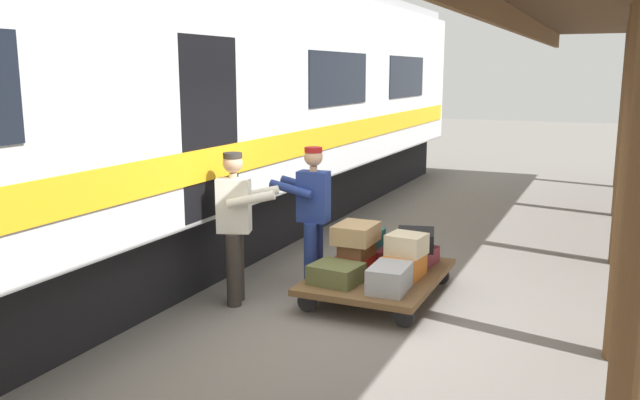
{
  "coord_description": "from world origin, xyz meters",
  "views": [
    {
      "loc": [
        -2.13,
        6.23,
        2.57
      ],
      "look_at": [
        0.83,
        -0.4,
        1.15
      ],
      "focal_mm": 37.09,
      "sensor_mm": 36.0,
      "label": 1
    }
  ],
  "objects_px": {
    "suitcase_maroon_trunk": "(369,252)",
    "train_car": "(105,114)",
    "suitcase_gray_aluminum": "(390,278)",
    "porter_in_overalls": "(312,213)",
    "suitcase_tan_vintage": "(356,233)",
    "suitcase_teal_softside": "(368,238)",
    "suitcase_orange_carryall": "(404,266)",
    "suitcase_black_hardshell": "(416,239)",
    "luggage_cart": "(378,277)",
    "suitcase_red_plastic": "(353,263)",
    "porter_by_door": "(236,223)",
    "suitcase_cream_canvas": "(407,244)",
    "suitcase_burgundy_valise": "(417,257)",
    "suitcase_olive_duffel": "(336,274)",
    "suitcase_brown_leather": "(357,249)"
  },
  "relations": [
    {
      "from": "train_car",
      "to": "suitcase_teal_softside",
      "type": "bearing_deg",
      "value": -158.03
    },
    {
      "from": "train_car",
      "to": "suitcase_gray_aluminum",
      "type": "relative_size",
      "value": 38.51
    },
    {
      "from": "suitcase_black_hardshell",
      "to": "porter_in_overalls",
      "type": "xyz_separation_m",
      "value": [
        1.12,
        0.53,
        0.34
      ]
    },
    {
      "from": "suitcase_red_plastic",
      "to": "suitcase_black_hardshell",
      "type": "bearing_deg",
      "value": -137.52
    },
    {
      "from": "suitcase_maroon_trunk",
      "to": "suitcase_black_hardshell",
      "type": "distance_m",
      "value": 0.63
    },
    {
      "from": "suitcase_orange_carryall",
      "to": "suitcase_brown_leather",
      "type": "xyz_separation_m",
      "value": [
        0.58,
        -0.0,
        0.12
      ]
    },
    {
      "from": "train_car",
      "to": "luggage_cart",
      "type": "distance_m",
      "value": 3.79
    },
    {
      "from": "suitcase_burgundy_valise",
      "to": "suitcase_black_hardshell",
      "type": "relative_size",
      "value": 1.01
    },
    {
      "from": "suitcase_teal_softside",
      "to": "porter_by_door",
      "type": "relative_size",
      "value": 0.23
    },
    {
      "from": "train_car",
      "to": "suitcase_teal_softside",
      "type": "relative_size",
      "value": 55.01
    },
    {
      "from": "suitcase_cream_canvas",
      "to": "suitcase_tan_vintage",
      "type": "distance_m",
      "value": 0.61
    },
    {
      "from": "suitcase_olive_duffel",
      "to": "suitcase_black_hardshell",
      "type": "bearing_deg",
      "value": -118.95
    },
    {
      "from": "suitcase_burgundy_valise",
      "to": "suitcase_orange_carryall",
      "type": "relative_size",
      "value": 1.14
    },
    {
      "from": "train_car",
      "to": "suitcase_black_hardshell",
      "type": "relative_size",
      "value": 40.15
    },
    {
      "from": "suitcase_black_hardshell",
      "to": "suitcase_brown_leather",
      "type": "bearing_deg",
      "value": 44.18
    },
    {
      "from": "suitcase_brown_leather",
      "to": "suitcase_cream_canvas",
      "type": "bearing_deg",
      "value": -179.04
    },
    {
      "from": "suitcase_teal_softside",
      "to": "porter_by_door",
      "type": "bearing_deg",
      "value": 50.68
    },
    {
      "from": "suitcase_orange_carryall",
      "to": "porter_in_overalls",
      "type": "bearing_deg",
      "value": -0.27
    },
    {
      "from": "suitcase_burgundy_valise",
      "to": "suitcase_tan_vintage",
      "type": "relative_size",
      "value": 1.0
    },
    {
      "from": "suitcase_teal_softside",
      "to": "suitcase_brown_leather",
      "type": "bearing_deg",
      "value": 94.6
    },
    {
      "from": "luggage_cart",
      "to": "suitcase_orange_carryall",
      "type": "height_order",
      "value": "suitcase_orange_carryall"
    },
    {
      "from": "suitcase_burgundy_valise",
      "to": "suitcase_tan_vintage",
      "type": "distance_m",
      "value": 0.86
    },
    {
      "from": "porter_by_door",
      "to": "suitcase_cream_canvas",
      "type": "bearing_deg",
      "value": -153.96
    },
    {
      "from": "suitcase_gray_aluminum",
      "to": "suitcase_teal_softside",
      "type": "xyz_separation_m",
      "value": [
        0.61,
        -1.02,
        0.13
      ]
    },
    {
      "from": "suitcase_maroon_trunk",
      "to": "suitcase_brown_leather",
      "type": "bearing_deg",
      "value": 94.17
    },
    {
      "from": "suitcase_orange_carryall",
      "to": "porter_in_overalls",
      "type": "xyz_separation_m",
      "value": [
        1.15,
        -0.01,
        0.51
      ]
    },
    {
      "from": "suitcase_tan_vintage",
      "to": "porter_in_overalls",
      "type": "distance_m",
      "value": 0.6
    },
    {
      "from": "suitcase_olive_duffel",
      "to": "porter_by_door",
      "type": "bearing_deg",
      "value": 15.44
    },
    {
      "from": "suitcase_maroon_trunk",
      "to": "suitcase_brown_leather",
      "type": "height_order",
      "value": "suitcase_brown_leather"
    },
    {
      "from": "suitcase_gray_aluminum",
      "to": "suitcase_black_hardshell",
      "type": "bearing_deg",
      "value": -88.55
    },
    {
      "from": "suitcase_burgundy_valise",
      "to": "suitcase_maroon_trunk",
      "type": "relative_size",
      "value": 0.91
    },
    {
      "from": "porter_in_overalls",
      "to": "porter_by_door",
      "type": "relative_size",
      "value": 1.0
    },
    {
      "from": "suitcase_red_plastic",
      "to": "suitcase_olive_duffel",
      "type": "bearing_deg",
      "value": 90.0
    },
    {
      "from": "porter_by_door",
      "to": "suitcase_teal_softside",
      "type": "bearing_deg",
      "value": -129.32
    },
    {
      "from": "suitcase_cream_canvas",
      "to": "porter_by_door",
      "type": "height_order",
      "value": "porter_by_door"
    },
    {
      "from": "suitcase_olive_duffel",
      "to": "porter_by_door",
      "type": "distance_m",
      "value": 1.24
    },
    {
      "from": "suitcase_maroon_trunk",
      "to": "train_car",
      "type": "bearing_deg",
      "value": 22.49
    },
    {
      "from": "suitcase_olive_duffel",
      "to": "suitcase_maroon_trunk",
      "type": "height_order",
      "value": "suitcase_olive_duffel"
    },
    {
      "from": "suitcase_red_plastic",
      "to": "porter_in_overalls",
      "type": "relative_size",
      "value": 0.37
    },
    {
      "from": "suitcase_brown_leather",
      "to": "porter_by_door",
      "type": "height_order",
      "value": "porter_by_door"
    },
    {
      "from": "suitcase_olive_duffel",
      "to": "suitcase_cream_canvas",
      "type": "distance_m",
      "value": 0.87
    },
    {
      "from": "suitcase_gray_aluminum",
      "to": "porter_in_overalls",
      "type": "relative_size",
      "value": 0.33
    },
    {
      "from": "suitcase_orange_carryall",
      "to": "suitcase_black_hardshell",
      "type": "bearing_deg",
      "value": -87.13
    },
    {
      "from": "suitcase_burgundy_valise",
      "to": "suitcase_red_plastic",
      "type": "height_order",
      "value": "suitcase_burgundy_valise"
    },
    {
      "from": "suitcase_teal_softside",
      "to": "porter_in_overalls",
      "type": "xyz_separation_m",
      "value": [
        0.53,
        0.49,
        0.37
      ]
    },
    {
      "from": "suitcase_gray_aluminum",
      "to": "suitcase_tan_vintage",
      "type": "xyz_separation_m",
      "value": [
        0.58,
        -0.52,
        0.31
      ]
    },
    {
      "from": "suitcase_tan_vintage",
      "to": "suitcase_brown_leather",
      "type": "bearing_deg",
      "value": -134.89
    },
    {
      "from": "suitcase_cream_canvas",
      "to": "suitcase_tan_vintage",
      "type": "height_order",
      "value": "suitcase_tan_vintage"
    },
    {
      "from": "suitcase_black_hardshell",
      "to": "porter_by_door",
      "type": "height_order",
      "value": "porter_by_door"
    },
    {
      "from": "luggage_cart",
      "to": "suitcase_black_hardshell",
      "type": "height_order",
      "value": "suitcase_black_hardshell"
    }
  ]
}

